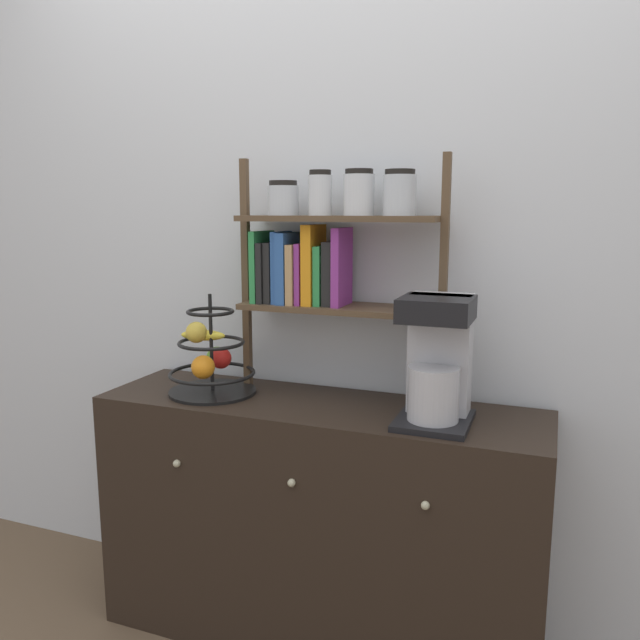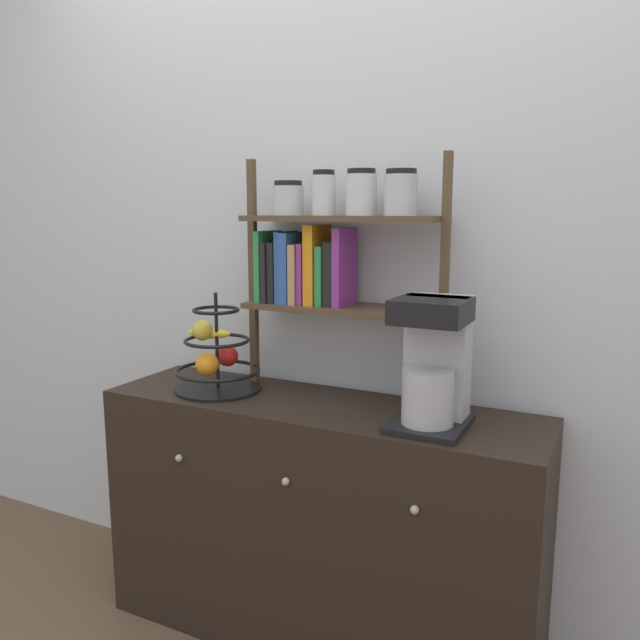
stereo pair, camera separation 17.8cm
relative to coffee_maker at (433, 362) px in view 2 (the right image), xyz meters
The scene contains 5 objects.
wall_back 0.56m from the coffee_maker, 144.12° to the left, with size 7.00×0.05×2.60m, color silver.
sideboard 0.70m from the coffee_maker, behind, with size 1.42×0.42×0.81m.
coffee_maker is the anchor object (origin of this frame).
fruit_stand 0.76m from the coffee_maker, behind, with size 0.29×0.29×0.33m.
shelf_hutch 0.51m from the coffee_maker, 160.99° to the left, with size 0.69×0.20×0.77m.
Camera 2 is at (0.85, -1.48, 1.41)m, focal length 35.00 mm.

